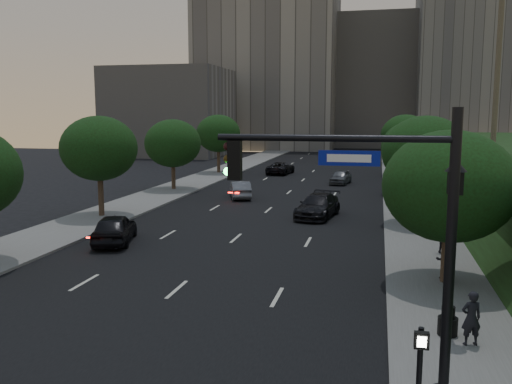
% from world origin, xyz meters
% --- Properties ---
extents(ground, '(160.00, 160.00, 0.00)m').
position_xyz_m(ground, '(0.00, 0.00, 0.00)').
color(ground, black).
rests_on(ground, ground).
extents(road_surface, '(16.00, 140.00, 0.02)m').
position_xyz_m(road_surface, '(0.00, 30.00, 0.01)').
color(road_surface, black).
rests_on(road_surface, ground).
extents(sidewalk_right, '(4.50, 140.00, 0.15)m').
position_xyz_m(sidewalk_right, '(10.25, 30.00, 0.07)').
color(sidewalk_right, slate).
rests_on(sidewalk_right, ground).
extents(sidewalk_left, '(4.50, 140.00, 0.15)m').
position_xyz_m(sidewalk_left, '(-10.25, 30.00, 0.07)').
color(sidewalk_left, slate).
rests_on(sidewalk_left, ground).
extents(parapet_wall, '(0.35, 90.00, 0.70)m').
position_xyz_m(parapet_wall, '(13.50, 28.00, 4.35)').
color(parapet_wall, slate).
rests_on(parapet_wall, embankment).
extents(office_block_left, '(26.00, 20.00, 32.00)m').
position_xyz_m(office_block_left, '(-14.00, 92.00, 16.00)').
color(office_block_left, gray).
rests_on(office_block_left, ground).
extents(office_block_mid, '(22.00, 18.00, 26.00)m').
position_xyz_m(office_block_mid, '(6.00, 102.00, 13.00)').
color(office_block_mid, '#9A958D').
rests_on(office_block_mid, ground).
extents(office_block_right, '(20.00, 22.00, 36.00)m').
position_xyz_m(office_block_right, '(24.00, 96.00, 18.00)').
color(office_block_right, slate).
rests_on(office_block_right, ground).
extents(office_block_filler, '(18.00, 16.00, 14.00)m').
position_xyz_m(office_block_filler, '(-26.00, 70.00, 7.00)').
color(office_block_filler, '#9A958D').
rests_on(office_block_filler, ground).
extents(tree_right_a, '(5.20, 5.20, 6.24)m').
position_xyz_m(tree_right_a, '(10.30, 8.00, 4.02)').
color(tree_right_a, '#38281C').
rests_on(tree_right_a, ground).
extents(tree_right_b, '(5.20, 5.20, 6.74)m').
position_xyz_m(tree_right_b, '(10.30, 20.00, 4.52)').
color(tree_right_b, '#38281C').
rests_on(tree_right_b, ground).
extents(tree_right_c, '(5.20, 5.20, 6.24)m').
position_xyz_m(tree_right_c, '(10.30, 33.00, 4.02)').
color(tree_right_c, '#38281C').
rests_on(tree_right_c, ground).
extents(tree_right_d, '(5.20, 5.20, 6.74)m').
position_xyz_m(tree_right_d, '(10.30, 47.00, 4.52)').
color(tree_right_d, '#38281C').
rests_on(tree_right_d, ground).
extents(tree_right_e, '(5.20, 5.20, 6.24)m').
position_xyz_m(tree_right_e, '(10.30, 62.00, 4.02)').
color(tree_right_e, '#38281C').
rests_on(tree_right_e, ground).
extents(tree_left_b, '(5.00, 5.00, 6.71)m').
position_xyz_m(tree_left_b, '(-10.30, 18.00, 4.58)').
color(tree_left_b, '#38281C').
rests_on(tree_left_b, ground).
extents(tree_left_c, '(5.00, 5.00, 6.34)m').
position_xyz_m(tree_left_c, '(-10.30, 31.00, 4.21)').
color(tree_left_c, '#38281C').
rests_on(tree_left_c, ground).
extents(tree_left_d, '(5.00, 5.00, 6.71)m').
position_xyz_m(tree_left_d, '(-10.30, 45.00, 4.58)').
color(tree_left_d, '#38281C').
rests_on(tree_left_d, ground).
extents(traffic_signal_mast, '(5.68, 0.56, 7.00)m').
position_xyz_m(traffic_signal_mast, '(8.10, -1.73, 3.67)').
color(traffic_signal_mast, black).
rests_on(traffic_signal_mast, ground).
extents(street_lamp, '(0.64, 0.64, 5.62)m').
position_xyz_m(street_lamp, '(9.78, 2.45, 2.63)').
color(street_lamp, black).
rests_on(street_lamp, ground).
extents(pedestrian_signal, '(0.30, 0.33, 2.50)m').
position_xyz_m(pedestrian_signal, '(8.52, -3.18, 1.57)').
color(pedestrian_signal, black).
rests_on(pedestrian_signal, ground).
extents(sedan_near_left, '(3.12, 4.97, 1.58)m').
position_xyz_m(sedan_near_left, '(-6.04, 11.60, 0.79)').
color(sedan_near_left, black).
rests_on(sedan_near_left, ground).
extents(sedan_mid_left, '(2.79, 4.51, 1.40)m').
position_xyz_m(sedan_mid_left, '(-3.35, 27.99, 0.70)').
color(sedan_mid_left, slate).
rests_on(sedan_mid_left, ground).
extents(sedan_far_left, '(2.84, 5.18, 1.37)m').
position_xyz_m(sedan_far_left, '(-3.26, 46.01, 0.69)').
color(sedan_far_left, black).
rests_on(sedan_far_left, ground).
extents(sedan_near_right, '(2.94, 5.56, 1.54)m').
position_xyz_m(sedan_near_right, '(3.71, 21.22, 0.77)').
color(sedan_near_right, black).
rests_on(sedan_near_right, ground).
extents(sedan_far_right, '(2.20, 4.25, 1.38)m').
position_xyz_m(sedan_far_right, '(3.99, 38.79, 0.69)').
color(sedan_far_right, '#515358').
rests_on(sedan_far_right, ground).
extents(pedestrian_a, '(0.68, 0.55, 1.63)m').
position_xyz_m(pedestrian_a, '(10.33, 1.82, 0.97)').
color(pedestrian_a, black).
rests_on(pedestrian_a, sidewalk_right).
extents(pedestrian_b, '(0.78, 0.62, 1.54)m').
position_xyz_m(pedestrian_b, '(10.34, 8.38, 0.92)').
color(pedestrian_b, black).
rests_on(pedestrian_b, sidewalk_right).
extents(pedestrian_c, '(0.93, 0.40, 1.58)m').
position_xyz_m(pedestrian_c, '(10.73, 12.67, 0.94)').
color(pedestrian_c, black).
rests_on(pedestrian_c, sidewalk_right).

